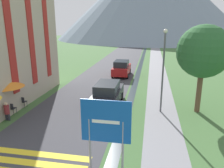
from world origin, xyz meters
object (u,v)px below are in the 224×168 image
(parked_car_far, at_px, (122,68))
(cafe_chair_far_right, at_px, (18,100))
(tree_by_path, at_px, (203,52))
(person_seated_far, at_px, (7,110))
(parked_car_near, at_px, (108,94))
(cafe_chair_far_left, at_px, (23,101))
(road_sign, at_px, (106,127))
(streetlamp, at_px, (163,65))
(cafe_umbrella_middle_orange, at_px, (7,83))
(cafe_chair_middle, at_px, (12,108))

(parked_car_far, relative_size, cafe_chair_far_right, 4.89)
(tree_by_path, bearing_deg, cafe_chair_far_right, -173.74)
(person_seated_far, height_order, tree_by_path, tree_by_path)
(parked_car_near, relative_size, cafe_chair_far_left, 5.38)
(road_sign, bearing_deg, streetlamp, 70.53)
(cafe_umbrella_middle_orange, height_order, person_seated_far, cafe_umbrella_middle_orange)
(cafe_chair_far_left, bearing_deg, cafe_umbrella_middle_orange, -129.52)
(cafe_chair_middle, bearing_deg, cafe_chair_far_right, 106.63)
(parked_car_far, relative_size, cafe_umbrella_middle_orange, 1.73)
(parked_car_near, height_order, cafe_umbrella_middle_orange, cafe_umbrella_middle_orange)
(cafe_umbrella_middle_orange, xyz_separation_m, tree_by_path, (12.96, 2.54, 2.11))
(parked_car_far, bearing_deg, streetlamp, -67.74)
(tree_by_path, bearing_deg, parked_car_far, 124.48)
(parked_car_far, distance_m, cafe_chair_middle, 14.02)
(person_seated_far, bearing_deg, streetlamp, 18.43)
(cafe_umbrella_middle_orange, bearing_deg, cafe_chair_far_left, 68.90)
(road_sign, distance_m, person_seated_far, 8.33)
(tree_by_path, bearing_deg, cafe_chair_middle, -167.11)
(parked_car_far, bearing_deg, parked_car_near, -88.32)
(cafe_chair_middle, bearing_deg, parked_car_near, 23.76)
(cafe_chair_middle, relative_size, cafe_chair_far_right, 1.00)
(streetlamp, bearing_deg, cafe_chair_far_left, -173.75)
(parked_car_near, xyz_separation_m, tree_by_path, (6.49, -0.05, 3.34))
(parked_car_near, height_order, cafe_chair_far_left, parked_car_near)
(cafe_chair_far_right, height_order, streetlamp, streetlamp)
(cafe_chair_far_right, bearing_deg, parked_car_far, 52.42)
(cafe_chair_far_left, relative_size, cafe_umbrella_middle_orange, 0.35)
(parked_car_far, height_order, cafe_umbrella_middle_orange, cafe_umbrella_middle_orange)
(cafe_chair_far_left, height_order, streetlamp, streetlamp)
(parked_car_near, relative_size, parked_car_far, 1.10)
(cafe_umbrella_middle_orange, bearing_deg, cafe_chair_far_right, 95.49)
(cafe_chair_middle, height_order, cafe_umbrella_middle_orange, cafe_umbrella_middle_orange)
(parked_car_far, distance_m, cafe_umbrella_middle_orange, 13.92)
(person_seated_far, bearing_deg, cafe_chair_far_left, 96.66)
(cafe_umbrella_middle_orange, bearing_deg, person_seated_far, -61.79)
(cafe_chair_middle, xyz_separation_m, person_seated_far, (0.25, -0.84, 0.18))
(cafe_chair_far_left, xyz_separation_m, cafe_umbrella_middle_orange, (-0.38, -0.98, 1.62))
(parked_car_far, height_order, cafe_chair_far_right, parked_car_far)
(parked_car_near, relative_size, cafe_chair_middle, 5.38)
(parked_car_far, height_order, cafe_chair_middle, parked_car_far)
(streetlamp, bearing_deg, road_sign, -109.47)
(tree_by_path, bearing_deg, cafe_umbrella_middle_orange, -168.92)
(parked_car_near, distance_m, streetlamp, 4.66)
(cafe_umbrella_middle_orange, relative_size, streetlamp, 0.42)
(person_seated_far, distance_m, tree_by_path, 13.36)
(streetlamp, distance_m, tree_by_path, 2.74)
(parked_car_far, bearing_deg, tree_by_path, -55.52)
(cafe_chair_far_left, xyz_separation_m, cafe_chair_far_right, (-0.49, 0.12, 0.00))
(parked_car_far, height_order, person_seated_far, parked_car_far)
(person_seated_far, xyz_separation_m, tree_by_path, (12.33, 3.71, 3.56))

